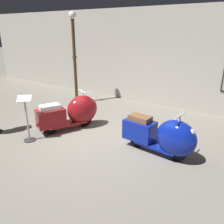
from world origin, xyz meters
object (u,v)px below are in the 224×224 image
Objects in this scene: scooter_1 at (164,136)px; info_stanchion at (27,123)px; scooter_0 at (73,112)px; lamppost at (75,59)px.

info_stanchion is (-3.02, -1.16, 0.02)m from scooter_1.
lamppost is at bearing 64.85° from scooter_0.
scooter_1 is at bearing -23.49° from lamppost.
lamppost is (-1.48, 1.77, 1.13)m from scooter_0.
info_stanchion reaches higher than scooter_0.
lamppost reaches higher than info_stanchion.
scooter_1 is 3.23m from info_stanchion.
lamppost is (-4.09, 1.78, 1.14)m from scooter_1.
lamppost is 3.32m from info_stanchion.
scooter_0 reaches higher than scooter_1.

